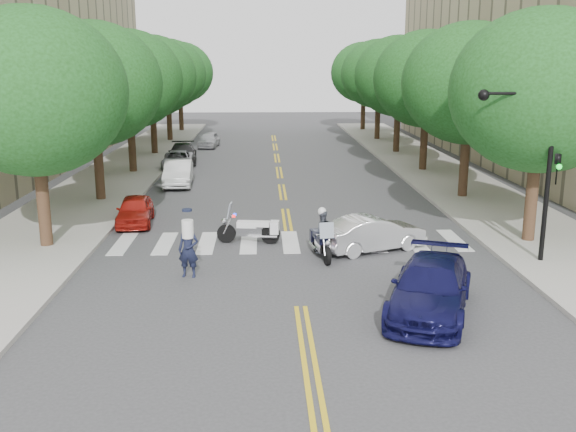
{
  "coord_description": "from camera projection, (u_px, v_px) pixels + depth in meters",
  "views": [
    {
      "loc": [
        -1.01,
        -16.52,
        6.56
      ],
      "look_at": [
        -0.14,
        5.28,
        1.3
      ],
      "focal_mm": 40.0,
      "sensor_mm": 36.0,
      "label": 1
    }
  ],
  "objects": [
    {
      "name": "tree_l_3",
      "position": [
        151.0,
        76.0,
        45.12
      ],
      "size": [
        6.4,
        6.4,
        8.45
      ],
      "color": "#382316",
      "rests_on": "ground"
    },
    {
      "name": "tree_r_1",
      "position": [
        469.0,
        84.0,
        30.27
      ],
      "size": [
        6.4,
        6.4,
        8.45
      ],
      "color": "#382316",
      "rests_on": "ground"
    },
    {
      "name": "parked_car_e",
      "position": [
        209.0,
        140.0,
        50.31
      ],
      "size": [
        1.72,
        3.63,
        1.2
      ],
      "primitive_type": "imported",
      "rotation": [
        0.0,
        0.0,
        -0.09
      ],
      "color": "#A1A1A6",
      "rests_on": "ground"
    },
    {
      "name": "tree_l_0",
      "position": [
        33.0,
        92.0,
        21.81
      ],
      "size": [
        6.4,
        6.4,
        8.45
      ],
      "color": "#382316",
      "rests_on": "ground"
    },
    {
      "name": "tree_r_2",
      "position": [
        427.0,
        79.0,
        38.04
      ],
      "size": [
        6.4,
        6.4,
        8.45
      ],
      "color": "#382316",
      "rests_on": "ground"
    },
    {
      "name": "sidewalk_left",
      "position": [
        122.0,
        172.0,
        38.61
      ],
      "size": [
        5.0,
        60.0,
        0.15
      ],
      "primitive_type": "cube",
      "color": "#9E9991",
      "rests_on": "ground"
    },
    {
      "name": "convertible",
      "position": [
        373.0,
        233.0,
        22.75
      ],
      "size": [
        4.04,
        2.7,
        1.26
      ],
      "primitive_type": "imported",
      "rotation": [
        0.0,
        0.0,
        1.97
      ],
      "color": "silver",
      "rests_on": "ground"
    },
    {
      "name": "parked_car_d",
      "position": [
        182.0,
        154.0,
        42.35
      ],
      "size": [
        2.19,
        4.59,
        1.29
      ],
      "primitive_type": "imported",
      "rotation": [
        0.0,
        0.0,
        0.09
      ],
      "color": "black",
      "rests_on": "ground"
    },
    {
      "name": "ground",
      "position": [
        301.0,
        307.0,
        17.63
      ],
      "size": [
        140.0,
        140.0,
        0.0
      ],
      "primitive_type": "plane",
      "color": "#38383A",
      "rests_on": "ground"
    },
    {
      "name": "motorcycle_police",
      "position": [
        321.0,
        235.0,
        21.9
      ],
      "size": [
        0.81,
        2.19,
        1.78
      ],
      "rotation": [
        0.0,
        0.0,
        3.28
      ],
      "color": "black",
      "rests_on": "ground"
    },
    {
      "name": "parked_car_a",
      "position": [
        135.0,
        210.0,
        26.47
      ],
      "size": [
        1.71,
        3.58,
        1.18
      ],
      "primitive_type": "imported",
      "rotation": [
        0.0,
        0.0,
        0.09
      ],
      "color": "#A31911",
      "rests_on": "ground"
    },
    {
      "name": "tree_l_4",
      "position": [
        167.0,
        74.0,
        52.89
      ],
      "size": [
        6.4,
        6.4,
        8.45
      ],
      "color": "#382316",
      "rests_on": "ground"
    },
    {
      "name": "tree_l_5",
      "position": [
        179.0,
        73.0,
        60.66
      ],
      "size": [
        6.4,
        6.4,
        8.45
      ],
      "color": "#382316",
      "rests_on": "ground"
    },
    {
      "name": "tree_l_1",
      "position": [
        93.0,
        84.0,
        29.58
      ],
      "size": [
        6.4,
        6.4,
        8.45
      ],
      "color": "#382316",
      "rests_on": "ground"
    },
    {
      "name": "officer_standing",
      "position": [
        188.0,
        250.0,
        19.89
      ],
      "size": [
        0.7,
        0.52,
        1.76
      ],
      "primitive_type": "imported",
      "rotation": [
        0.0,
        0.0,
        -0.16
      ],
      "color": "black",
      "rests_on": "ground"
    },
    {
      "name": "tree_r_3",
      "position": [
        399.0,
        76.0,
        45.81
      ],
      "size": [
        6.4,
        6.4,
        8.45
      ],
      "color": "#382316",
      "rests_on": "ground"
    },
    {
      "name": "parked_car_c",
      "position": [
        178.0,
        160.0,
        40.07
      ],
      "size": [
        2.13,
        4.19,
        1.13
      ],
      "primitive_type": "imported",
      "rotation": [
        0.0,
        0.0,
        0.06
      ],
      "color": "gray",
      "rests_on": "ground"
    },
    {
      "name": "sedan_blue",
      "position": [
        430.0,
        288.0,
        17.05
      ],
      "size": [
        3.54,
        5.21,
        1.4
      ],
      "primitive_type": "imported",
      "rotation": [
        0.0,
        0.0,
        -0.36
      ],
      "color": "#0E0E3C",
      "rests_on": "ground"
    },
    {
      "name": "tree_l_2",
      "position": [
        128.0,
        79.0,
        37.35
      ],
      "size": [
        6.4,
        6.4,
        8.45
      ],
      "color": "#382316",
      "rests_on": "ground"
    },
    {
      "name": "parked_car_b",
      "position": [
        178.0,
        173.0,
        34.73
      ],
      "size": [
        1.66,
        4.17,
        1.35
      ],
      "primitive_type": "imported",
      "rotation": [
        0.0,
        0.0,
        0.06
      ],
      "color": "silver",
      "rests_on": "ground"
    },
    {
      "name": "traffic_signal_pole",
      "position": [
        536.0,
        153.0,
        20.45
      ],
      "size": [
        2.82,
        0.42,
        6.0
      ],
      "color": "black",
      "rests_on": "ground"
    },
    {
      "name": "sidewalk_right",
      "position": [
        434.0,
        170.0,
        39.35
      ],
      "size": [
        5.0,
        60.0,
        0.15
      ],
      "primitive_type": "cube",
      "color": "#9E9991",
      "rests_on": "ground"
    },
    {
      "name": "tree_r_5",
      "position": [
        364.0,
        73.0,
        61.35
      ],
      "size": [
        6.4,
        6.4,
        8.45
      ],
      "color": "#382316",
      "rests_on": "ground"
    },
    {
      "name": "tree_r_0",
      "position": [
        541.0,
        91.0,
        22.5
      ],
      "size": [
        6.4,
        6.4,
        8.45
      ],
      "color": "#382316",
      "rests_on": "ground"
    },
    {
      "name": "tree_r_4",
      "position": [
        379.0,
        74.0,
        53.58
      ],
      "size": [
        6.4,
        6.4,
        8.45
      ],
      "color": "#382316",
      "rests_on": "ground"
    },
    {
      "name": "motorcycle_parked",
      "position": [
        254.0,
        229.0,
        23.69
      ],
      "size": [
        2.35,
        0.69,
        1.52
      ],
      "rotation": [
        0.0,
        0.0,
        1.46
      ],
      "color": "black",
      "rests_on": "ground"
    }
  ]
}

